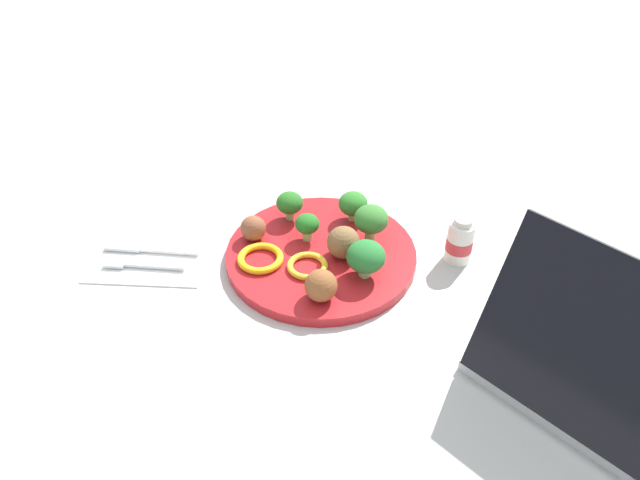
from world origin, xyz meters
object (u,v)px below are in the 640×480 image
object	(u,v)px
broccoli_floret_far_rim	(370,220)
broccoli_floret_center	(365,257)
meatball_near_rim	(342,242)
napkin	(148,259)
plate	(320,255)
pepper_ring_front_left	(259,258)
yogurt_bottle	(459,243)
meatball_back_right	(252,228)
knife	(147,248)
broccoli_floret_back_left	(306,225)
fork	(139,264)
broccoli_floret_near_rim	(352,204)
pepper_ring_center	(306,266)
laptop	(629,383)
meatball_front_left	(317,286)
broccoli_floret_front_left	(289,203)

from	to	relation	value
broccoli_floret_far_rim	broccoli_floret_center	size ratio (longest dim) A/B	1.07
broccoli_floret_center	meatball_near_rim	xyz separation A→B (m)	(0.03, -0.04, -0.01)
broccoli_floret_center	napkin	xyz separation A→B (m)	(0.32, -0.05, -0.05)
plate	pepper_ring_front_left	bearing A→B (deg)	15.26
yogurt_bottle	meatball_back_right	bearing A→B (deg)	-6.16
knife	yogurt_bottle	distance (m)	0.46
broccoli_floret_far_rim	meatball_back_right	size ratio (longest dim) A/B	1.53
broccoli_floret_back_left	fork	world-z (taller)	broccoli_floret_back_left
broccoli_floret_near_rim	napkin	bearing A→B (deg)	15.05
pepper_ring_center	fork	world-z (taller)	pepper_ring_center
meatball_near_rim	laptop	distance (m)	0.40
meatball_back_right	knife	distance (m)	0.16
broccoli_floret_far_rim	broccoli_floret_center	xyz separation A→B (m)	(0.01, 0.08, -0.00)
broccoli_floret_far_rim	fork	size ratio (longest dim) A/B	0.49
fork	laptop	bearing A→B (deg)	158.52
broccoli_floret_far_rim	meatball_back_right	distance (m)	0.18
meatball_back_right	laptop	world-z (taller)	laptop
knife	broccoli_floret_near_rim	bearing A→B (deg)	-168.52
broccoli_floret_far_rim	pepper_ring_front_left	world-z (taller)	broccoli_floret_far_rim
meatball_back_right	meatball_front_left	distance (m)	0.16
pepper_ring_front_left	broccoli_floret_front_left	bearing A→B (deg)	-110.03
meatball_front_left	yogurt_bottle	size ratio (longest dim) A/B	0.59
broccoli_floret_near_rim	meatball_near_rim	world-z (taller)	same
broccoli_floret_far_rim	meatball_near_rim	distance (m)	0.06
knife	plate	bearing A→B (deg)	176.60
pepper_ring_center	pepper_ring_front_left	bearing A→B (deg)	-12.96
pepper_ring_center	broccoli_floret_back_left	bearing A→B (deg)	-88.89
broccoli_floret_front_left	yogurt_bottle	xyz separation A→B (m)	(-0.25, 0.08, -0.01)
broccoli_floret_front_left	pepper_ring_front_left	size ratio (longest dim) A/B	0.69
broccoli_floret_front_left	fork	size ratio (longest dim) A/B	0.38
plate	pepper_ring_center	bearing A→B (deg)	63.97
broccoli_floret_far_rim	meatball_near_rim	xyz separation A→B (m)	(0.04, 0.04, -0.01)
broccoli_floret_front_left	yogurt_bottle	world-z (taller)	yogurt_bottle
broccoli_floret_front_left	broccoli_floret_back_left	bearing A→B (deg)	117.96
napkin	pepper_ring_front_left	bearing A→B (deg)	173.06
meatball_near_rim	broccoli_floret_center	bearing A→B (deg)	124.16
plate	meatball_back_right	distance (m)	0.11
laptop	pepper_ring_front_left	bearing A→B (deg)	-28.74
broccoli_floret_center	broccoli_floret_back_left	world-z (taller)	broccoli_floret_center
fork	laptop	xyz separation A→B (m)	(-0.60, 0.24, 0.03)
meatball_near_rim	pepper_ring_center	bearing A→B (deg)	29.39
broccoli_floret_back_left	knife	world-z (taller)	broccoli_floret_back_left
meatball_near_rim	yogurt_bottle	bearing A→B (deg)	-177.67
broccoli_floret_near_rim	broccoli_floret_far_rim	bearing A→B (deg)	114.61
broccoli_floret_front_left	meatball_back_right	distance (m)	0.07
broccoli_floret_far_rim	broccoli_floret_near_rim	bearing A→B (deg)	-65.39
meatball_front_left	pepper_ring_center	world-z (taller)	meatball_front_left
plate	laptop	xyz separation A→B (m)	(-0.34, 0.26, 0.03)
pepper_ring_center	broccoli_floret_near_rim	bearing A→B (deg)	-120.26
broccoli_floret_near_rim	broccoli_floret_center	bearing A→B (deg)	95.15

